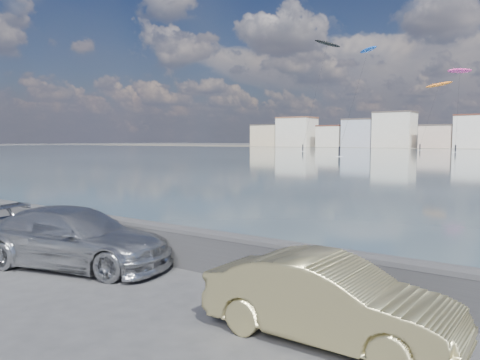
% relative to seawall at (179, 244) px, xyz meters
% --- Properties ---
extents(ground, '(700.00, 700.00, 0.00)m').
position_rel_seawall_xyz_m(ground, '(0.00, -2.70, -0.58)').
color(ground, '#333335').
rests_on(ground, ground).
extents(seawall, '(400.00, 0.36, 1.08)m').
position_rel_seawall_xyz_m(seawall, '(0.00, 0.00, 0.00)').
color(seawall, '#28282B').
rests_on(seawall, ground).
extents(car_silver, '(5.61, 3.48, 1.52)m').
position_rel_seawall_xyz_m(car_silver, '(-2.15, -1.59, 0.18)').
color(car_silver, '#AAABB0').
rests_on(car_silver, ground).
extents(car_champagne, '(4.17, 1.47, 1.37)m').
position_rel_seawall_xyz_m(car_champagne, '(5.08, -1.94, 0.11)').
color(car_champagne, tan).
rests_on(car_champagne, ground).
extents(kitesurfer_2, '(8.62, 15.67, 22.68)m').
position_rel_seawall_xyz_m(kitesurfer_2, '(-28.06, 152.23, 20.18)').
color(kitesurfer_2, orange).
rests_on(kitesurfer_2, ground).
extents(kitesurfer_3, '(7.02, 18.46, 23.44)m').
position_rel_seawall_xyz_m(kitesurfer_3, '(-18.75, 134.71, 21.60)').
color(kitesurfer_3, '#E5338C').
rests_on(kitesurfer_3, ground).
extents(kitesurfer_12, '(6.84, 18.60, 23.14)m').
position_rel_seawall_xyz_m(kitesurfer_12, '(-28.79, 90.16, 21.44)').
color(kitesurfer_12, blue).
rests_on(kitesurfer_12, ground).
extents(kitesurfer_14, '(8.18, 13.45, 32.89)m').
position_rel_seawall_xyz_m(kitesurfer_14, '(-51.67, 118.68, 29.91)').
color(kitesurfer_14, black).
rests_on(kitesurfer_14, ground).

